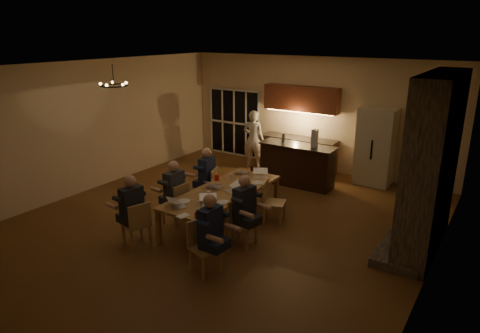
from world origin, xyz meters
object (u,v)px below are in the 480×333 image
(chair_left_mid, at_px, (175,203))
(laptop_d, at_px, (233,187))
(chair_left_near, at_px, (136,224))
(person_right_near, at_px, (211,234))
(laptop_f, at_px, (261,173))
(plate_far, at_px, (257,183))
(chair_left_far, at_px, (206,187))
(laptop_b, at_px, (208,200))
(bar_bottle, at_px, (283,138))
(standing_person, at_px, (253,139))
(chair_right_far, at_px, (274,202))
(mug_back, at_px, (231,176))
(person_left_far, at_px, (207,177))
(laptop_a, at_px, (179,200))
(plate_left, at_px, (184,201))
(bar_island, at_px, (297,165))
(plate_near, at_px, (223,202))
(chandelier, at_px, (114,86))
(person_right_mid, at_px, (244,211))
(redcup_near, at_px, (197,215))
(refrigerator, at_px, (376,147))
(can_silver, at_px, (201,200))
(redcup_far, at_px, (262,171))
(dining_table, at_px, (223,207))
(chair_right_mid, at_px, (243,223))
(laptop_c, at_px, (215,182))
(bar_blender, at_px, (315,138))
(mug_front, at_px, (208,194))
(person_left_near, at_px, (132,211))
(laptop_e, at_px, (242,168))
(mug_mid, at_px, (238,182))
(redcup_mid, at_px, (217,178))
(can_cola, at_px, (252,168))
(person_left_mid, at_px, (175,193))

(chair_left_mid, bearing_deg, laptop_d, 119.58)
(chair_left_near, xyz_separation_m, person_right_near, (1.71, 0.04, 0.24))
(laptop_f, xyz_separation_m, plate_far, (0.13, -0.35, -0.10))
(chair_left_near, bearing_deg, chair_left_far, -160.17)
(laptop_b, height_order, laptop_d, same)
(bar_bottle, bearing_deg, standing_person, 152.86)
(chair_right_far, distance_m, laptop_b, 1.63)
(laptop_d, height_order, plate_far, laptop_d)
(mug_back, distance_m, bar_bottle, 2.38)
(person_left_far, height_order, laptop_a, person_left_far)
(laptop_b, bearing_deg, plate_left, 154.54)
(bar_island, xyz_separation_m, plate_near, (0.17, -3.55, 0.22))
(bar_island, bearing_deg, chandelier, -128.26)
(person_right_mid, relative_size, standing_person, 0.82)
(bar_island, relative_size, redcup_near, 16.41)
(refrigerator, relative_size, can_silver, 16.67)
(chair_left_mid, xyz_separation_m, standing_person, (-0.68, 4.23, 0.40))
(laptop_d, xyz_separation_m, redcup_far, (-0.12, 1.36, -0.05))
(laptop_a, relative_size, laptop_b, 1.00)
(dining_table, relative_size, chair_right_far, 3.26)
(chair_right_mid, bearing_deg, chair_left_far, 52.62)
(laptop_c, distance_m, laptop_f, 1.14)
(mug_back, xyz_separation_m, bar_blender, (0.95, 2.31, 0.50))
(mug_front, bearing_deg, dining_table, 81.12)
(person_left_near, height_order, person_left_far, same)
(chair_right_mid, relative_size, chandelier, 1.52)
(standing_person, bearing_deg, dining_table, 100.18)
(chair_left_mid, height_order, can_silver, chair_left_mid)
(person_right_near, height_order, laptop_f, person_right_near)
(refrigerator, height_order, person_right_near, refrigerator)
(chair_right_far, relative_size, person_left_far, 0.64)
(laptop_f, bearing_deg, bar_island, 58.91)
(laptop_d, height_order, laptop_f, same)
(chair_left_far, relative_size, laptop_b, 2.78)
(dining_table, bearing_deg, person_right_mid, -31.02)
(laptop_c, bearing_deg, refrigerator, -122.41)
(laptop_e, distance_m, mug_mid, 0.77)
(refrigerator, distance_m, laptop_e, 3.72)
(chair_left_near, bearing_deg, laptop_c, 179.18)
(redcup_mid, bearing_deg, can_cola, 73.29)
(person_right_mid, height_order, mug_back, person_right_mid)
(refrigerator, xyz_separation_m, mug_back, (-2.15, -3.48, -0.20))
(mug_mid, xyz_separation_m, mug_back, (-0.36, 0.25, 0.00))
(person_left_mid, height_order, plate_near, person_left_mid)
(chair_right_mid, distance_m, plate_near, 0.55)
(laptop_e, relative_size, redcup_mid, 2.67)
(person_left_near, relative_size, laptop_d, 4.31)
(can_cola, xyz_separation_m, bar_bottle, (-0.06, 1.65, 0.39))
(chair_left_mid, distance_m, mug_back, 1.39)
(laptop_d, distance_m, mug_front, 0.52)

